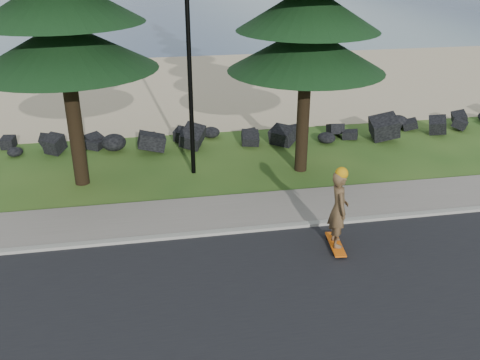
# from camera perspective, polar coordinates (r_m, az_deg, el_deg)

# --- Properties ---
(ground) EXTENTS (160.00, 160.00, 0.00)m
(ground) POSITION_cam_1_polar(r_m,az_deg,el_deg) (14.65, -3.71, -4.13)
(ground) COLOR #234B17
(ground) RESTS_ON ground
(road) EXTENTS (160.00, 7.00, 0.02)m
(road) POSITION_cam_1_polar(r_m,az_deg,el_deg) (10.93, -0.79, -15.25)
(road) COLOR black
(road) RESTS_ON ground
(kerb) EXTENTS (160.00, 0.20, 0.10)m
(kerb) POSITION_cam_1_polar(r_m,az_deg,el_deg) (13.85, -3.27, -5.70)
(kerb) COLOR #9E9B8E
(kerb) RESTS_ON ground
(sidewalk) EXTENTS (160.00, 2.00, 0.08)m
(sidewalk) POSITION_cam_1_polar(r_m,az_deg,el_deg) (14.81, -3.81, -3.63)
(sidewalk) COLOR slate
(sidewalk) RESTS_ON ground
(beach_sand) EXTENTS (160.00, 15.00, 0.01)m
(beach_sand) POSITION_cam_1_polar(r_m,az_deg,el_deg) (28.22, -7.29, 9.88)
(beach_sand) COLOR #C7B285
(beach_sand) RESTS_ON ground
(ocean) EXTENTS (160.00, 58.00, 0.01)m
(ocean) POSITION_cam_1_polar(r_m,az_deg,el_deg) (64.20, -9.45, 17.85)
(ocean) COLOR #3A516F
(ocean) RESTS_ON ground
(seawall_boulders) EXTENTS (60.00, 2.40, 1.10)m
(seawall_boulders) POSITION_cam_1_polar(r_m,az_deg,el_deg) (19.74, -5.66, 3.55)
(seawall_boulders) COLOR black
(seawall_boulders) RESTS_ON ground
(lamp_post) EXTENTS (0.25, 0.14, 8.14)m
(lamp_post) POSITION_cam_1_polar(r_m,az_deg,el_deg) (16.32, -5.50, 14.23)
(lamp_post) COLOR black
(lamp_post) RESTS_ON ground
(skateboarder) EXTENTS (0.54, 1.18, 2.15)m
(skateboarder) POSITION_cam_1_polar(r_m,az_deg,el_deg) (12.99, 10.47, -3.09)
(skateboarder) COLOR #E65C0D
(skateboarder) RESTS_ON ground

